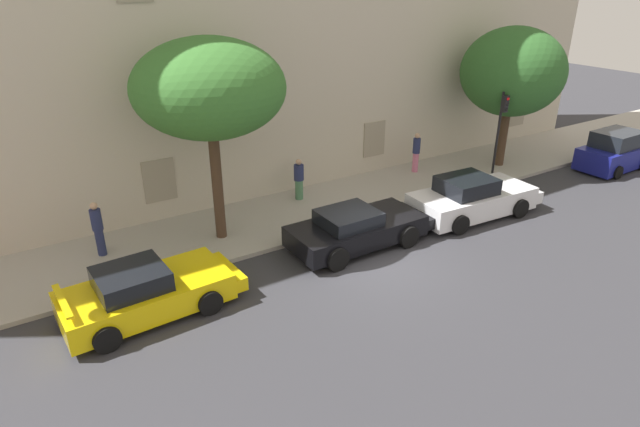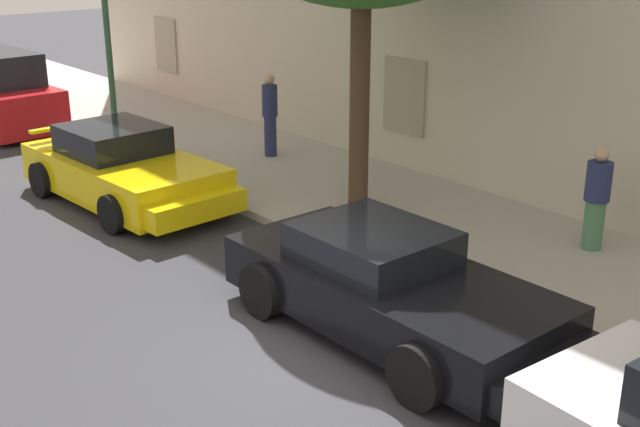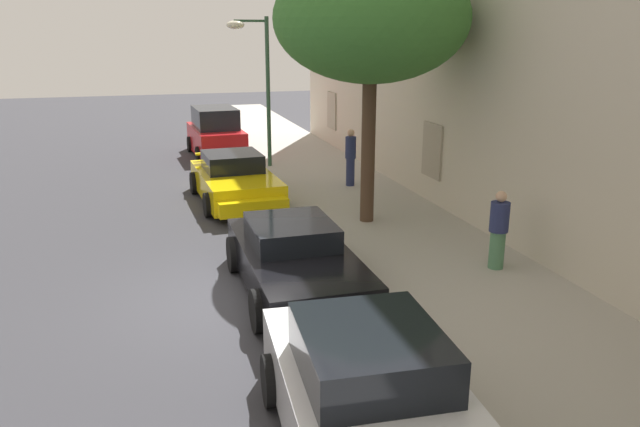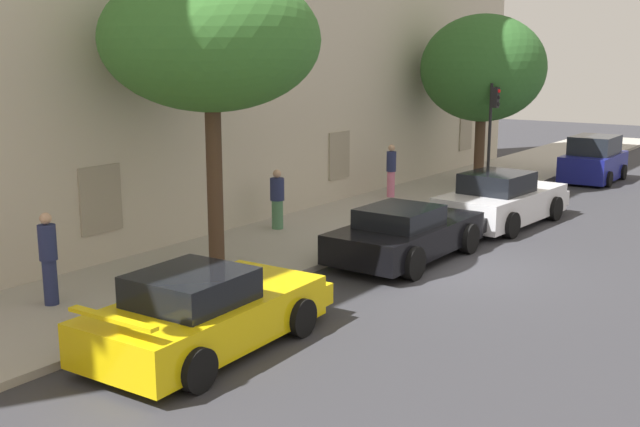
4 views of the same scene
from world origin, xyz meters
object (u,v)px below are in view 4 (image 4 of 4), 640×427
object	(u,v)px
sportscar_yellow_flank	(410,233)
sportscar_white_middle	(504,201)
pedestrian_bystander	(391,170)
tree_near_kerb	(483,69)
traffic_light	(492,120)
pedestrian_admiring	(277,199)
sportscar_red_lead	(211,311)
pedestrian_strolling	(49,257)
hatchback_parked	(594,161)
tree_midblock	(211,41)

from	to	relation	value
sportscar_yellow_flank	sportscar_white_middle	distance (m)	4.96
sportscar_white_middle	pedestrian_bystander	distance (m)	4.47
tree_near_kerb	traffic_light	bearing A→B (deg)	-146.07
pedestrian_bystander	pedestrian_admiring	bearing A→B (deg)	179.30
sportscar_red_lead	traffic_light	size ratio (longest dim) A/B	1.26
sportscar_yellow_flank	pedestrian_admiring	distance (m)	4.12
pedestrian_strolling	hatchback_parked	bearing A→B (deg)	-9.83
hatchback_parked	traffic_light	xyz separation A→B (m)	(-5.96, 1.63, 1.87)
traffic_light	pedestrian_bystander	bearing A→B (deg)	129.03
traffic_light	hatchback_parked	bearing A→B (deg)	-15.33
sportscar_yellow_flank	tree_near_kerb	xyz separation A→B (m)	(9.81, 2.68, 3.66)
sportscar_yellow_flank	sportscar_white_middle	world-z (taller)	sportscar_white_middle
pedestrian_strolling	sportscar_red_lead	bearing A→B (deg)	-81.92
pedestrian_admiring	hatchback_parked	bearing A→B (deg)	-17.09
tree_near_kerb	traffic_light	size ratio (longest dim) A/B	1.62
sportscar_red_lead	pedestrian_bystander	size ratio (longest dim) A/B	2.69
tree_midblock	pedestrian_strolling	xyz separation A→B (m)	(-3.62, 0.80, -3.96)
traffic_light	pedestrian_admiring	bearing A→B (deg)	161.61
hatchback_parked	tree_midblock	size ratio (longest dim) A/B	0.56
tree_near_kerb	pedestrian_admiring	world-z (taller)	tree_near_kerb
tree_midblock	pedestrian_strolling	world-z (taller)	tree_midblock
traffic_light	tree_midblock	bearing A→B (deg)	173.87
tree_near_kerb	pedestrian_bystander	bearing A→B (deg)	160.70
pedestrian_admiring	pedestrian_strolling	size ratio (longest dim) A/B	0.91
tree_near_kerb	tree_midblock	distance (m)	13.51
pedestrian_strolling	sportscar_yellow_flank	bearing A→B (deg)	-25.80
sportscar_white_middle	pedestrian_strolling	distance (m)	12.85
sportscar_red_lead	hatchback_parked	distance (m)	20.76
pedestrian_bystander	sportscar_white_middle	bearing A→B (deg)	-102.88
tree_midblock	pedestrian_strolling	bearing A→B (deg)	167.54
sportscar_red_lead	sportscar_white_middle	distance (m)	11.74
sportscar_red_lead	pedestrian_admiring	bearing A→B (deg)	31.36
tree_near_kerb	pedestrian_strolling	size ratio (longest dim) A/B	3.42
tree_near_kerb	tree_midblock	world-z (taller)	tree_midblock
tree_midblock	tree_near_kerb	bearing A→B (deg)	-0.22
sportscar_white_middle	pedestrian_strolling	xyz separation A→B (m)	(-12.25, 3.84, 0.39)
sportscar_white_middle	tree_near_kerb	xyz separation A→B (m)	(4.86, 2.99, 3.62)
sportscar_red_lead	pedestrian_bystander	world-z (taller)	pedestrian_bystander
sportscar_red_lead	hatchback_parked	xyz separation A→B (m)	(20.76, -0.06, 0.18)
pedestrian_admiring	sportscar_yellow_flank	bearing A→B (deg)	-91.45
sportscar_red_lead	hatchback_parked	size ratio (longest dim) A/B	1.32
tree_near_kerb	tree_midblock	bearing A→B (deg)	179.78
tree_near_kerb	pedestrian_bystander	world-z (taller)	tree_near_kerb
tree_near_kerb	traffic_light	world-z (taller)	tree_near_kerb
pedestrian_admiring	pedestrian_bystander	xyz separation A→B (m)	(5.84, -0.07, 0.09)
traffic_light	sportscar_red_lead	bearing A→B (deg)	-173.94
tree_near_kerb	pedestrian_admiring	size ratio (longest dim) A/B	3.74
tree_near_kerb	traffic_light	distance (m)	2.69
sportscar_yellow_flank	pedestrian_strolling	world-z (taller)	pedestrian_strolling
sportscar_yellow_flank	pedestrian_bystander	bearing A→B (deg)	34.19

